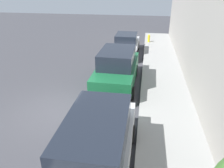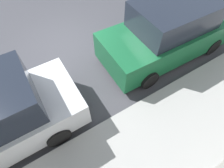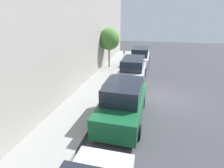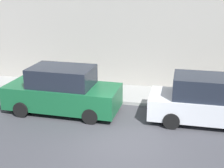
{
  "view_description": "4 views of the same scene",
  "coord_description": "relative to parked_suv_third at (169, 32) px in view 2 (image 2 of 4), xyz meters",
  "views": [
    {
      "loc": [
        3.59,
        -7.77,
        5.22
      ],
      "look_at": [
        2.21,
        1.02,
        1.0
      ],
      "focal_mm": 35.0,
      "sensor_mm": 36.0,
      "label": 1
    },
    {
      "loc": [
        5.34,
        -1.18,
        4.73
      ],
      "look_at": [
        3.04,
        0.23,
        1.0
      ],
      "focal_mm": 28.0,
      "sensor_mm": 36.0,
      "label": 2
    },
    {
      "loc": [
        0.9,
        10.96,
        4.94
      ],
      "look_at": [
        3.28,
        0.83,
        1.0
      ],
      "focal_mm": 28.0,
      "sensor_mm": 36.0,
      "label": 3
    },
    {
      "loc": [
        -9.51,
        -1.76,
        5.33
      ],
      "look_at": [
        3.36,
        1.19,
        1.0
      ],
      "focal_mm": 50.0,
      "sensor_mm": 36.0,
      "label": 4
    }
  ],
  "objects": [
    {
      "name": "parked_suv_third",
      "position": [
        0.0,
        0.0,
        0.0
      ],
      "size": [
        2.08,
        4.84,
        1.98
      ],
      "color": "#14512D",
      "rests_on": "ground_plane"
    },
    {
      "name": "ground_plane",
      "position": [
        -2.17,
        -3.07,
        -0.93
      ],
      "size": [
        60.0,
        60.0,
        0.0
      ],
      "primitive_type": "plane",
      "color": "#38383D"
    },
    {
      "name": "sidewalk",
      "position": [
        2.55,
        -3.07,
        -0.86
      ],
      "size": [
        2.44,
        32.0,
        0.15
      ],
      "color": "gray",
      "rests_on": "ground_plane"
    }
  ]
}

